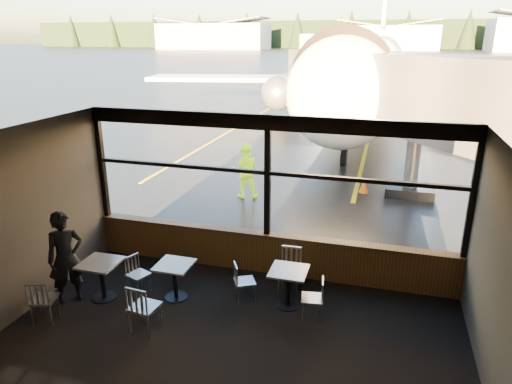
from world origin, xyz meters
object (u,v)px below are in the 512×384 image
at_px(passenger, 66,258).
at_px(ground_crew, 245,171).
at_px(cafe_table_near, 288,288).
at_px(chair_mid_w, 138,275).
at_px(chair_mid_s, 145,307).
at_px(jet_bridge, 432,126).
at_px(cafe_table_mid, 175,281).
at_px(chair_near_w, 245,282).
at_px(chair_near_n, 289,271).
at_px(chair_near_e, 312,299).
at_px(cone_nose, 364,186).
at_px(airliner, 373,25).
at_px(chair_left_s, 44,300).
at_px(cafe_table_left, 102,280).

height_order(passenger, ground_crew, passenger).
bearing_deg(cafe_table_near, chair_mid_w, -173.37).
relative_size(chair_mid_s, ground_crew, 0.55).
bearing_deg(jet_bridge, ground_crew, -171.69).
height_order(cafe_table_mid, passenger, passenger).
distance_m(cafe_table_near, ground_crew, 6.51).
relative_size(cafe_table_mid, chair_near_w, 0.93).
bearing_deg(chair_near_n, chair_near_w, 33.97).
distance_m(chair_near_e, cone_nose, 7.72).
distance_m(airliner, chair_left_s, 25.83).
relative_size(chair_near_e, chair_near_n, 0.88).
distance_m(chair_near_w, chair_near_n, 0.97).
relative_size(cafe_table_left, chair_mid_s, 0.83).
xyz_separation_m(airliner, chair_near_n, (-0.36, -22.65, -5.22)).
bearing_deg(chair_mid_w, airliner, -166.63).
xyz_separation_m(jet_bridge, chair_near_n, (-2.95, -6.17, -2.00)).
relative_size(cafe_table_left, chair_near_w, 0.99).
bearing_deg(chair_left_s, chair_mid_w, 32.88).
height_order(airliner, cafe_table_mid, airliner).
bearing_deg(chair_near_w, cafe_table_left, -103.97).
bearing_deg(ground_crew, passenger, 61.68).
relative_size(airliner, chair_near_w, 45.89).
relative_size(chair_mid_s, chair_mid_w, 1.22).
height_order(cafe_table_near, chair_left_s, chair_left_s).
bearing_deg(chair_mid_s, airliner, 90.00).
bearing_deg(chair_near_n, ground_crew, -66.44).
distance_m(chair_near_n, ground_crew, 5.98).
bearing_deg(cafe_table_mid, cafe_table_left, -163.73).
distance_m(cafe_table_left, chair_mid_s, 1.54).
relative_size(jet_bridge, passenger, 6.03).
relative_size(chair_near_w, chair_mid_w, 1.02).
bearing_deg(chair_mid_s, chair_mid_w, 130.24).
bearing_deg(chair_near_w, chair_near_e, 51.08).
bearing_deg(chair_near_n, cafe_table_mid, 19.97).
bearing_deg(chair_near_n, chair_near_e, 123.65).
distance_m(airliner, cafe_table_left, 24.81).
height_order(cafe_table_left, chair_mid_s, chair_mid_s).
relative_size(jet_bridge, cafe_table_mid, 14.96).
height_order(cafe_table_left, chair_near_n, chair_near_n).
relative_size(cafe_table_near, passenger, 0.41).
height_order(chair_near_e, chair_near_w, chair_near_e).
distance_m(airliner, cone_nose, 16.71).
bearing_deg(ground_crew, chair_near_e, 101.24).
relative_size(jet_bridge, cone_nose, 25.47).
distance_m(chair_near_w, ground_crew, 6.23).
height_order(chair_near_w, chair_mid_w, chair_near_w).
height_order(airliner, cafe_table_near, airliner).
distance_m(chair_near_w, chair_left_s, 3.71).
bearing_deg(chair_near_n, chair_mid_s, 40.61).
bearing_deg(cafe_table_mid, chair_mid_w, -178.93).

